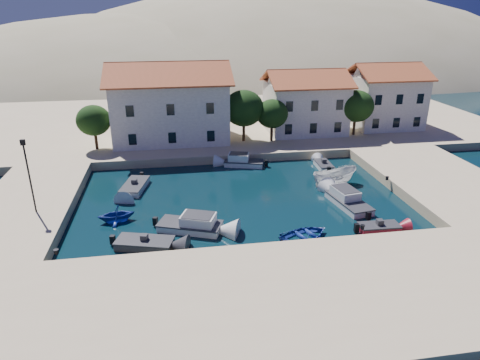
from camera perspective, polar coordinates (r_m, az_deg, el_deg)
name	(u,v)px	position (r m, az deg, el deg)	size (l,w,h in m)	color
ground	(262,255)	(31.67, 2.95, -9.91)	(400.00, 400.00, 0.00)	black
quay_south	(283,300)	(26.59, 5.76, -15.68)	(52.00, 12.00, 1.00)	tan
quay_east	(440,181)	(47.70, 25.10, -0.11)	(11.00, 20.00, 1.00)	tan
quay_west	(26,208)	(41.82, -26.69, -3.36)	(8.00, 20.00, 1.00)	tan
quay_north	(224,121)	(66.76, -2.19, 7.82)	(80.00, 36.00, 1.00)	tan
hills	(246,127)	(157.42, 0.78, 7.09)	(254.00, 176.00, 99.00)	#9A8E68
building_left	(170,101)	(55.34, -9.32, 10.39)	(14.70, 9.45, 9.70)	beige
building_mid	(305,100)	(59.23, 8.68, 10.46)	(10.50, 8.40, 8.30)	beige
building_right	(385,94)	(64.71, 18.79, 10.75)	(9.45, 8.40, 8.80)	beige
trees	(256,111)	(54.09, 2.12, 9.20)	(37.30, 5.30, 6.45)	#382314
lamppost	(28,169)	(38.10, -26.42, 1.28)	(0.35, 0.25, 6.22)	black
bollards	(286,214)	(35.00, 6.17, -4.58)	(29.36, 9.56, 0.30)	black
motorboat_grey_sw	(145,244)	(33.19, -12.58, -8.27)	(4.62, 2.99, 1.25)	#2E2E33
cabin_cruiser_south	(190,225)	(34.91, -6.68, -5.92)	(5.55, 3.89, 1.60)	silver
rowboat_south	(304,238)	(34.07, 8.58, -7.69)	(2.95, 4.13, 0.86)	navy
motorboat_red_se	(379,228)	(36.29, 18.04, -6.12)	(3.28, 1.55, 1.25)	maroon
cabin_cruiser_east	(349,201)	(40.00, 14.30, -2.74)	(2.91, 5.50, 1.60)	silver
boat_east	(334,184)	(44.67, 12.40, -0.59)	(1.85, 4.92, 1.90)	silver
motorboat_white_ne	(324,165)	(48.99, 11.08, 1.92)	(1.64, 3.29, 1.25)	silver
rowboat_west	(117,221)	(37.73, -16.08, -5.28)	(2.58, 2.99, 1.58)	navy
motorboat_white_west	(135,186)	(43.66, -13.85, -0.84)	(2.91, 4.78, 1.25)	silver
cabin_cruiser_north	(244,162)	(48.72, 0.53, 2.45)	(4.74, 3.02, 1.60)	silver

